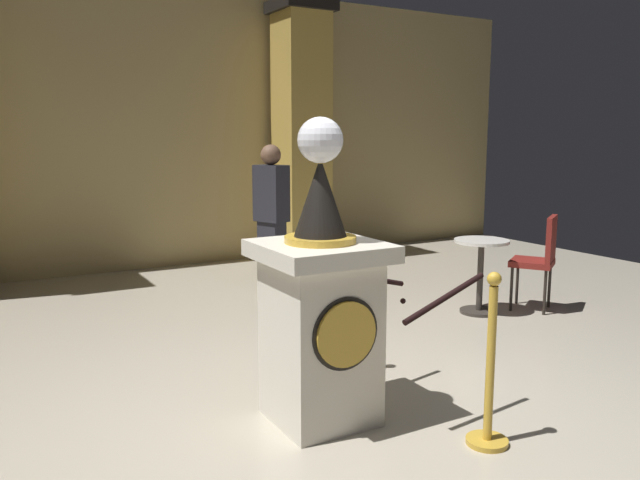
{
  "coord_description": "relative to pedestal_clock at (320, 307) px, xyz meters",
  "views": [
    {
      "loc": [
        -2.01,
        -3.23,
        1.74
      ],
      "look_at": [
        -0.18,
        0.0,
        1.13
      ],
      "focal_mm": 35.6,
      "sensor_mm": 36.0,
      "label": 1
    }
  ],
  "objects": [
    {
      "name": "velvet_rope",
      "position": [
        0.56,
        -0.08,
        0.07
      ],
      "size": [
        0.79,
        0.82,
        0.22
      ],
      "color": "black"
    },
    {
      "name": "stanchion_near",
      "position": [
        0.67,
        -0.75,
        -0.37
      ],
      "size": [
        0.24,
        0.24,
        1.0
      ],
      "color": "gold",
      "rests_on": "ground_plane"
    },
    {
      "name": "cafe_table",
      "position": [
        2.56,
        1.31,
        -0.25
      ],
      "size": [
        0.53,
        0.53,
        0.74
      ],
      "color": "#332D28",
      "rests_on": "ground_plane"
    },
    {
      "name": "cafe_chair_red",
      "position": [
        3.15,
        1.09,
        -0.15
      ],
      "size": [
        0.55,
        0.55,
        0.96
      ],
      "color": "black",
      "rests_on": "ground_plane"
    },
    {
      "name": "pedestal_clock",
      "position": [
        0.0,
        0.0,
        0.0
      ],
      "size": [
        0.72,
        0.72,
        1.85
      ],
      "color": "silver",
      "rests_on": "ground_plane"
    },
    {
      "name": "back_wall",
      "position": [
        0.18,
        5.18,
        1.13
      ],
      "size": [
        12.19,
        0.16,
        3.69
      ],
      "primitive_type": "cube",
      "color": "tan",
      "rests_on": "ground_plane"
    },
    {
      "name": "stanchion_far",
      "position": [
        0.45,
        0.59,
        -0.35
      ],
      "size": [
        0.24,
        0.24,
        1.04
      ],
      "color": "gold",
      "rests_on": "ground_plane"
    },
    {
      "name": "bystander_guest",
      "position": [
        1.1,
        3.02,
        0.16
      ],
      "size": [
        0.33,
        0.41,
        1.65
      ],
      "color": "#26262D",
      "rests_on": "ground_plane"
    },
    {
      "name": "column_right",
      "position": [
        2.36,
        4.67,
        1.04
      ],
      "size": [
        0.76,
        0.76,
        3.54
      ],
      "color": "black",
      "rests_on": "ground_plane"
    },
    {
      "name": "ground_plane",
      "position": [
        0.18,
        0.0,
        -0.72
      ],
      "size": [
        12.19,
        12.19,
        0.0
      ],
      "primitive_type": "plane",
      "color": "#B2A893"
    }
  ]
}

